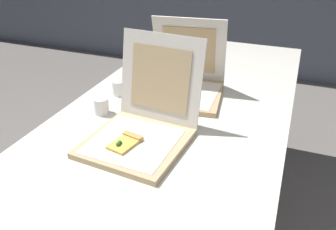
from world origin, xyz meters
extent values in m
cube|color=silver|center=(0.00, 0.58, 0.72)|extent=(0.92, 2.12, 0.03)
cylinder|color=gray|center=(-0.39, 1.57, 0.35)|extent=(0.04, 0.04, 0.70)
cylinder|color=gray|center=(0.39, 1.57, 0.35)|extent=(0.04, 0.04, 0.70)
cube|color=tan|center=(-0.04, 0.27, 0.74)|extent=(0.36, 0.36, 0.02)
cube|color=silver|center=(-0.05, 0.26, 0.76)|extent=(0.30, 0.30, 0.00)
cube|color=silver|center=(-0.03, 0.47, 0.92)|extent=(0.34, 0.09, 0.33)
cube|color=tan|center=(-0.03, 0.46, 0.92)|extent=(0.24, 0.07, 0.24)
cube|color=#E5B74C|center=(-0.07, 0.23, 0.76)|extent=(0.09, 0.12, 0.01)
cube|color=tan|center=(-0.06, 0.28, 0.77)|extent=(0.08, 0.04, 0.02)
sphere|color=#2D6628|center=(-0.08, 0.22, 0.77)|extent=(0.02, 0.02, 0.02)
sphere|color=#2D6628|center=(-0.08, 0.21, 0.77)|extent=(0.02, 0.02, 0.02)
cube|color=tan|center=(-0.01, 0.71, 0.74)|extent=(0.38, 0.38, 0.02)
cube|color=silver|center=(-0.01, 0.71, 0.76)|extent=(0.31, 0.31, 0.00)
cube|color=silver|center=(-0.03, 0.83, 0.92)|extent=(0.35, 0.14, 0.32)
cube|color=tan|center=(-0.03, 0.83, 0.92)|extent=(0.25, 0.10, 0.23)
cylinder|color=white|center=(0.02, 0.68, 0.79)|extent=(0.03, 0.03, 0.00)
cylinder|color=white|center=(0.03, 0.68, 0.77)|extent=(0.00, 0.00, 0.03)
cylinder|color=white|center=(0.01, 0.69, 0.77)|extent=(0.01, 0.00, 0.03)
cylinder|color=white|center=(0.01, 0.67, 0.77)|extent=(0.01, 0.00, 0.03)
cylinder|color=white|center=(-0.28, 0.44, 0.77)|extent=(0.06, 0.06, 0.07)
cylinder|color=white|center=(-0.30, 0.63, 0.77)|extent=(0.06, 0.06, 0.07)
camera|label=1|loc=(0.43, -0.64, 1.43)|focal=36.48mm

